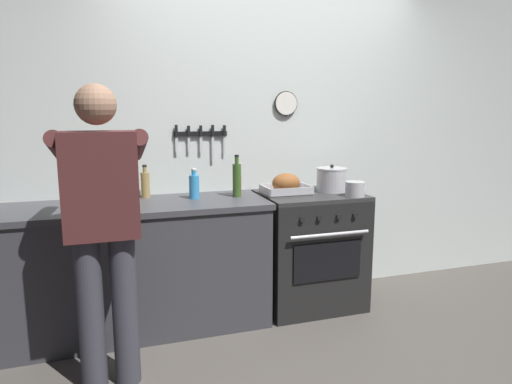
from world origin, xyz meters
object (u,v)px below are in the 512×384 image
cutting_board (96,206)px  bottle_vinegar (145,184)px  stove (309,249)px  bottle_dish_soap (194,186)px  bottle_olive_oil (237,179)px  stock_pot (332,180)px  bottle_cooking_oil (133,185)px  bottle_hot_sauce (238,185)px  roasting_pan (286,185)px  saucepan (355,189)px  person_cook (103,219)px  bottle_soy_sauce (122,188)px

cutting_board → bottle_vinegar: 0.43m
stove → bottle_dish_soap: bearing=176.3°
bottle_vinegar → bottle_dish_soap: bearing=-23.7°
stove → bottle_olive_oil: bottle_olive_oil is taller
stock_pot → bottle_dish_soap: 1.08m
bottle_cooking_oil → bottle_hot_sauce: 0.76m
roasting_pan → bottle_dish_soap: bearing=176.8°
saucepan → bottle_cooking_oil: 1.60m
person_cook → saucepan: (1.77, 0.41, 0.00)m
bottle_soy_sauce → bottle_hot_sauce: 0.84m
cutting_board → person_cook: bearing=-85.6°
bottle_vinegar → bottle_soy_sauce: bearing=-152.9°
stock_pot → saucepan: stock_pot is taller
person_cook → bottle_olive_oil: bearing=-50.2°
stock_pot → bottle_hot_sauce: stock_pot is taller
bottle_soy_sauce → bottle_hot_sauce: bottle_soy_sauce is taller
cutting_board → saucepan: bearing=-5.4°
stock_pot → saucepan: size_ratio=1.64×
person_cook → stove: bearing=-63.2°
stove → bottle_soy_sauce: 1.50m
saucepan → bottle_soy_sauce: 1.68m
bottle_olive_oil → stove: bearing=-3.7°
bottle_cooking_oil → bottle_olive_oil: bottle_olive_oil is taller
stock_pot → bottle_dish_soap: bearing=178.4°
saucepan → bottle_dish_soap: size_ratio=0.66×
bottle_soy_sauce → bottle_vinegar: bearing=27.1°
cutting_board → bottle_dish_soap: bottle_dish_soap is taller
stove → roasting_pan: size_ratio=2.56×
bottle_cooking_oil → bottle_olive_oil: bearing=-4.5°
roasting_pan → bottle_hot_sauce: 0.36m
person_cook → cutting_board: (-0.04, 0.58, -0.04)m
bottle_cooking_oil → bottle_olive_oil: (0.73, -0.06, 0.02)m
saucepan → cutting_board: (-1.82, 0.17, -0.05)m
bottle_soy_sauce → bottle_dish_soap: 0.50m
bottle_soy_sauce → bottle_vinegar: (0.17, 0.09, 0.01)m
stove → bottle_dish_soap: (-0.89, 0.06, 0.54)m
bottle_cooking_oil → bottle_dish_soap: bottle_cooking_oil is taller
roasting_pan → bottle_hot_sauce: bottle_hot_sauce is taller
roasting_pan → bottle_olive_oil: bearing=177.3°
stove → bottle_dish_soap: 1.04m
stove → bottle_cooking_oil: 1.43m
saucepan → bottle_hot_sauce: 0.87m
stove → person_cook: bearing=-157.2°
stove → bottle_dish_soap: size_ratio=4.07×
roasting_pan → bottle_vinegar: bearing=169.8°
cutting_board → bottle_hot_sauce: (1.01, 0.16, 0.07)m
roasting_pan → bottle_hot_sauce: size_ratio=1.91×
cutting_board → bottle_hot_sauce: bottle_hot_sauce is taller
roasting_pan → bottle_dish_soap: size_ratio=1.59×
roasting_pan → saucepan: bearing=-28.2°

